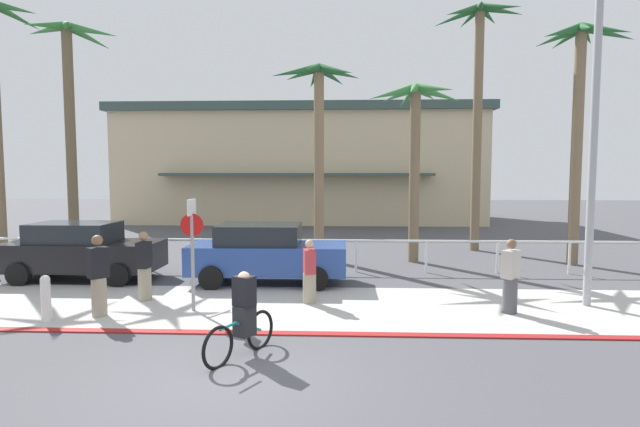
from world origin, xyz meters
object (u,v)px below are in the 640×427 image
(bollard_1, at_px, (46,298))
(pedestrian_3, at_px, (309,275))
(cyclist_teal_0, at_px, (243,317))
(pedestrian_2, at_px, (510,279))
(palm_tree_2, at_px, (319,112))
(car_blue_2, at_px, (266,253))
(stop_sign_bike_lane, at_px, (192,238))
(car_black_1, at_px, (82,250))
(pedestrian_0, at_px, (144,269))
(pedestrian_1, at_px, (99,279))
(palm_tree_1, at_px, (70,89))
(palm_tree_5, at_px, (579,89))
(streetlight_curb, at_px, (599,123))
(palm_tree_3, at_px, (415,127))
(palm_tree_4, at_px, (478,72))

(bollard_1, xyz_separation_m, pedestrian_3, (5.48, 1.72, 0.19))
(cyclist_teal_0, distance_m, pedestrian_2, 6.17)
(palm_tree_2, height_order, car_blue_2, palm_tree_2)
(stop_sign_bike_lane, distance_m, car_black_1, 5.39)
(cyclist_teal_0, relative_size, pedestrian_0, 0.94)
(stop_sign_bike_lane, relative_size, pedestrian_1, 1.42)
(bollard_1, bearing_deg, palm_tree_1, 113.99)
(palm_tree_2, bearing_deg, palm_tree_5, -4.96)
(streetlight_curb, relative_size, car_black_1, 1.70)
(car_blue_2, xyz_separation_m, pedestrian_2, (5.91, -2.86, -0.09))
(streetlight_curb, height_order, palm_tree_3, streetlight_curb)
(palm_tree_5, xyz_separation_m, cyclist_teal_0, (-9.57, -9.12, -5.22))
(pedestrian_1, bearing_deg, palm_tree_4, 43.14)
(stop_sign_bike_lane, relative_size, palm_tree_4, 0.26)
(car_blue_2, bearing_deg, pedestrian_2, -25.82)
(stop_sign_bike_lane, height_order, bollard_1, stop_sign_bike_lane)
(palm_tree_1, height_order, pedestrian_0, palm_tree_1)
(stop_sign_bike_lane, height_order, palm_tree_3, palm_tree_3)
(palm_tree_3, xyz_separation_m, car_black_1, (-10.12, -3.41, -3.84))
(car_blue_2, height_order, pedestrian_3, car_blue_2)
(stop_sign_bike_lane, distance_m, pedestrian_2, 7.19)
(pedestrian_1, bearing_deg, pedestrian_2, 4.08)
(palm_tree_1, distance_m, palm_tree_5, 17.65)
(stop_sign_bike_lane, relative_size, cyclist_teal_0, 1.58)
(car_blue_2, xyz_separation_m, cyclist_teal_0, (0.45, -5.74, -0.18))
(bollard_1, xyz_separation_m, palm_tree_2, (5.41, 8.05, 4.76))
(stop_sign_bike_lane, relative_size, palm_tree_2, 0.37)
(bollard_1, bearing_deg, palm_tree_5, 27.29)
(palm_tree_1, xyz_separation_m, palm_tree_5, (17.64, -0.58, -0.20))
(palm_tree_2, height_order, pedestrian_2, palm_tree_2)
(palm_tree_2, xyz_separation_m, cyclist_teal_0, (-0.85, -9.87, -4.58))
(palm_tree_4, xyz_separation_m, car_blue_2, (-7.47, -6.45, -6.21))
(palm_tree_3, height_order, palm_tree_5, palm_tree_5)
(car_black_1, bearing_deg, bollard_1, -71.83)
(cyclist_teal_0, distance_m, pedestrian_0, 4.82)
(stop_sign_bike_lane, height_order, cyclist_teal_0, stop_sign_bike_lane)
(pedestrian_2, bearing_deg, streetlight_curb, 13.75)
(pedestrian_0, relative_size, pedestrian_2, 1.02)
(palm_tree_5, relative_size, cyclist_teal_0, 4.99)
(cyclist_teal_0, height_order, pedestrian_3, pedestrian_3)
(car_black_1, bearing_deg, streetlight_curb, -11.00)
(stop_sign_bike_lane, distance_m, cyclist_teal_0, 3.38)
(palm_tree_4, relative_size, pedestrian_3, 6.24)
(stop_sign_bike_lane, relative_size, pedestrian_2, 1.52)
(palm_tree_3, distance_m, pedestrian_2, 7.72)
(palm_tree_1, relative_size, cyclist_teal_0, 5.25)
(palm_tree_2, xyz_separation_m, car_black_1, (-6.77, -3.89, -4.40))
(palm_tree_5, xyz_separation_m, car_blue_2, (-10.02, -3.38, -5.04))
(bollard_1, relative_size, palm_tree_1, 0.12)
(streetlight_curb, relative_size, pedestrian_3, 4.82)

